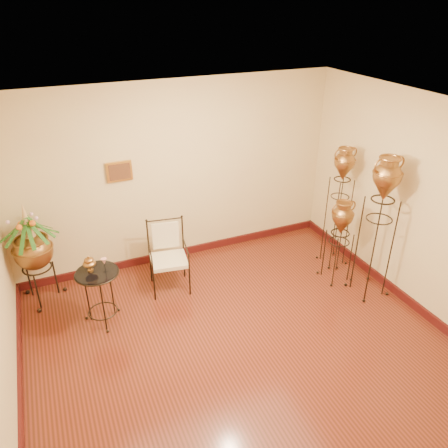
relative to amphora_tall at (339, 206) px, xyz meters
name	(u,v)px	position (x,y,z in m)	size (l,w,h in m)	color
ground	(248,357)	(-2.15, -1.35, -0.98)	(5.00, 5.00, 0.00)	maroon
room_shell	(252,229)	(-2.16, -1.34, 0.76)	(5.02, 5.02, 2.81)	#D5C789
amphora_tall	(339,206)	(0.00, 0.00, 0.00)	(0.49, 0.49, 1.91)	black
amphora_mid	(378,227)	(0.00, -0.85, 0.06)	(0.52, 0.52, 2.06)	black
amphora_short	(339,241)	(-0.23, -0.39, -0.34)	(0.40, 0.40, 1.28)	black
planter_urn	(32,247)	(-4.30, 0.80, -0.14)	(0.81, 0.81, 1.51)	black
armchair	(169,258)	(-2.58, 0.34, -0.46)	(0.65, 0.62, 1.02)	black
side_table	(100,296)	(-3.60, -0.02, -0.57)	(0.69, 0.69, 0.98)	black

